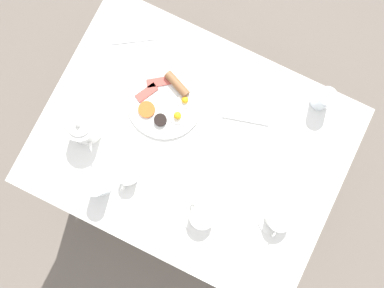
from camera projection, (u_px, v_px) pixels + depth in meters
The scene contains 12 objects.
ground_plane at pixel (192, 160), 2.08m from camera, with size 8.00×8.00×0.00m, color #70665B.
table at pixel (192, 147), 1.42m from camera, with size 0.82×1.08×0.73m.
breakfast_plate at pixel (166, 101), 1.35m from camera, with size 0.28×0.28×0.04m.
teapot_near at pixel (83, 127), 1.30m from camera, with size 0.14×0.16×0.13m.
teacup_with_saucer_left at pixel (278, 219), 1.29m from camera, with size 0.14×0.14×0.06m.
teacup_with_saucer_right at pixel (202, 216), 1.29m from camera, with size 0.14×0.14×0.06m.
water_glass_tall at pixel (99, 186), 1.27m from camera, with size 0.07×0.07×0.11m.
water_glass_short at pixel (323, 99), 1.32m from camera, with size 0.07×0.07×0.09m.
creamer_jug at pixel (129, 177), 1.30m from camera, with size 0.09×0.06×0.06m.
napkin_folded at pixel (249, 104), 1.36m from camera, with size 0.17×0.20×0.01m.
fork_by_plate at pixel (132, 40), 1.39m from camera, with size 0.11×0.16×0.00m.
knife_by_plate at pixel (294, 158), 1.34m from camera, with size 0.18×0.15×0.00m.
Camera 1 is at (0.14, 0.07, 2.07)m, focal length 35.00 mm.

